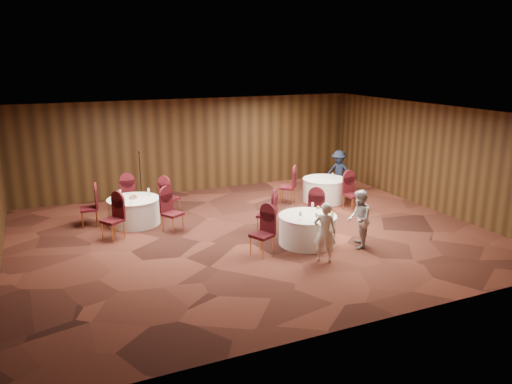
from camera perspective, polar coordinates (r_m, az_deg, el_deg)
name	(u,v)px	position (r m, az deg, el deg)	size (l,w,h in m)	color
ground	(252,235)	(13.26, -0.44, -4.89)	(12.00, 12.00, 0.00)	black
room_shell	(252,162)	(12.72, -0.46, 3.45)	(12.00, 12.00, 12.00)	silver
table_main	(307,229)	(12.60, 5.88, -4.26)	(1.45, 1.45, 0.74)	white
table_left	(134,211)	(14.39, -13.76, -2.13)	(1.45, 1.45, 0.74)	white
table_right	(324,190)	(16.39, 7.81, 0.28)	(1.41, 1.41, 0.74)	white
chairs_main	(283,220)	(12.89, 3.16, -3.16)	(2.91, 2.07, 1.00)	#390B0B
chairs_left	(135,206)	(14.39, -13.71, -1.61)	(2.96, 3.04, 1.00)	#390B0B
chairs_right	(319,191)	(15.73, 7.24, 0.14)	(2.05, 2.28, 1.00)	#390B0B
tabletop_main	(319,212)	(12.44, 7.19, -2.32)	(1.02, 1.08, 0.22)	silver
tabletop_left	(133,196)	(14.27, -13.86, -0.42)	(0.85, 0.82, 0.22)	silver
tabletop_right	(333,175)	(16.15, 8.77, 1.94)	(0.08, 0.08, 0.22)	silver
mic_stand	(141,189)	(16.17, -12.99, 0.33)	(0.24, 0.24, 1.72)	black
woman_a	(325,232)	(11.46, 7.87, -4.57)	(0.51, 0.34, 1.41)	white
woman_b	(359,219)	(12.45, 11.69, -3.05)	(0.70, 0.55, 1.45)	silver
man_c	(339,172)	(17.43, 9.43, 2.32)	(0.95, 0.54, 1.46)	#161E32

